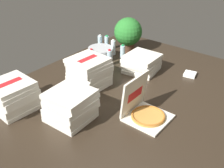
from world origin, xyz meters
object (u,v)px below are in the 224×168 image
(pizza_stack_right_near, at_px, (142,63))
(water_bottle_1, at_px, (107,43))
(pizza_stack_right_far, at_px, (13,96))
(napkin_pile, at_px, (190,74))
(open_pizza_box, at_px, (144,111))
(water_bottle_0, at_px, (92,57))
(water_bottle_3, at_px, (123,53))
(water_bottle_2, at_px, (100,42))
(pizza_stack_right_mid, at_px, (89,72))
(pizza_stack_left_near, at_px, (70,106))
(water_bottle_5, at_px, (110,58))
(potted_plant, at_px, (128,33))
(ice_bucket, at_px, (101,53))
(water_bottle_4, at_px, (113,47))

(pizza_stack_right_near, relative_size, water_bottle_1, 2.01)
(pizza_stack_right_far, height_order, napkin_pile, pizza_stack_right_far)
(open_pizza_box, bearing_deg, pizza_stack_right_near, 34.90)
(water_bottle_0, height_order, water_bottle_3, same)
(water_bottle_2, distance_m, napkin_pile, 1.37)
(water_bottle_3, bearing_deg, water_bottle_1, 70.64)
(open_pizza_box, relative_size, pizza_stack_right_mid, 0.90)
(water_bottle_1, xyz_separation_m, water_bottle_2, (-0.04, 0.09, 0.00))
(pizza_stack_right_mid, relative_size, water_bottle_3, 2.00)
(water_bottle_1, bearing_deg, pizza_stack_left_near, -151.84)
(pizza_stack_right_mid, bearing_deg, pizza_stack_left_near, -152.88)
(water_bottle_0, height_order, water_bottle_5, same)
(napkin_pile, bearing_deg, water_bottle_1, 91.03)
(pizza_stack_right_mid, xyz_separation_m, water_bottle_2, (0.85, 0.58, -0.06))
(pizza_stack_left_near, distance_m, water_bottle_5, 1.17)
(water_bottle_0, distance_m, potted_plant, 0.69)
(ice_bucket, distance_m, water_bottle_1, 0.30)
(ice_bucket, bearing_deg, water_bottle_5, -111.16)
(pizza_stack_right_far, relative_size, water_bottle_2, 1.86)
(water_bottle_5, bearing_deg, pizza_stack_left_near, -158.47)
(napkin_pile, bearing_deg, water_bottle_4, 94.81)
(open_pizza_box, relative_size, potted_plant, 0.83)
(pizza_stack_left_near, xyz_separation_m, water_bottle_5, (1.09, 0.43, -0.04))
(pizza_stack_right_mid, bearing_deg, water_bottle_5, 15.19)
(pizza_stack_right_mid, bearing_deg, water_bottle_1, 28.80)
(pizza_stack_right_far, distance_m, water_bottle_5, 1.33)
(water_bottle_1, relative_size, potted_plant, 0.46)
(pizza_stack_right_far, xyz_separation_m, napkin_pile, (1.71, -1.05, -0.13))
(open_pizza_box, xyz_separation_m, water_bottle_5, (0.65, 0.95, 0.03))
(pizza_stack_right_mid, xyz_separation_m, water_bottle_1, (0.90, 0.49, -0.06))
(potted_plant, bearing_deg, pizza_stack_right_far, 179.34)
(open_pizza_box, xyz_separation_m, napkin_pile, (1.04, 0.01, -0.06))
(water_bottle_4, bearing_deg, pizza_stack_left_near, -156.43)
(pizza_stack_right_near, xyz_separation_m, water_bottle_4, (0.16, 0.58, 0.00))
(pizza_stack_right_near, distance_m, water_bottle_2, 0.86)
(pizza_stack_left_near, relative_size, water_bottle_1, 1.89)
(pizza_stack_right_far, height_order, water_bottle_5, pizza_stack_right_far)
(water_bottle_2, relative_size, napkin_pile, 1.62)
(napkin_pile, bearing_deg, ice_bucket, 104.45)
(pizza_stack_left_near, height_order, pizza_stack_right_far, pizza_stack_right_far)
(pizza_stack_right_near, bearing_deg, ice_bucket, 94.16)
(water_bottle_0, xyz_separation_m, water_bottle_3, (0.36, -0.23, 0.00))
(pizza_stack_right_far, distance_m, water_bottle_3, 1.56)
(ice_bucket, bearing_deg, water_bottle_1, 23.88)
(open_pizza_box, xyz_separation_m, water_bottle_4, (0.94, 1.12, 0.03))
(pizza_stack_left_near, height_order, water_bottle_2, pizza_stack_left_near)
(pizza_stack_right_mid, relative_size, napkin_pile, 3.25)
(pizza_stack_right_near, height_order, water_bottle_2, water_bottle_2)
(pizza_stack_right_mid, bearing_deg, napkin_pile, -40.64)
(water_bottle_1, height_order, napkin_pile, water_bottle_1)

